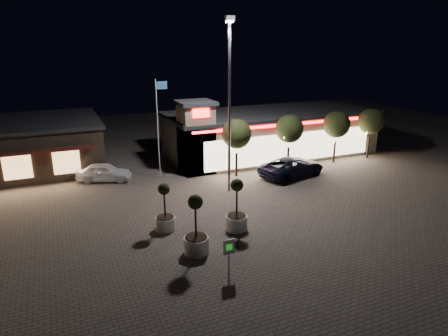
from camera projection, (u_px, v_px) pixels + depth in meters
name	position (u px, v px, depth m)	size (l,w,h in m)	color
ground	(254.00, 242.00, 22.32)	(90.00, 90.00, 0.00)	#62584F
retail_building	(267.00, 133.00, 39.10)	(20.40, 8.40, 6.10)	gray
restaurant_building	(0.00, 147.00, 33.91)	(16.40, 11.00, 4.30)	#382D23
floodlight_pole	(229.00, 97.00, 27.98)	(0.60, 0.40, 12.38)	gray
flagpole	(159.00, 121.00, 31.58)	(0.95, 0.10, 8.00)	white
string_tree_a	(237.00, 134.00, 32.40)	(2.42, 2.42, 4.79)	#332319
string_tree_b	(289.00, 129.00, 34.28)	(2.42, 2.42, 4.79)	#332319
string_tree_c	(337.00, 125.00, 36.16)	(2.42, 2.42, 4.79)	#332319
string_tree_d	(371.00, 121.00, 37.66)	(2.42, 2.42, 4.79)	#332319
pickup_truck	(292.00, 167.00, 33.08)	(2.72, 5.89, 1.64)	black
white_sedan	(104.00, 172.00, 32.00)	(1.73, 4.30, 1.47)	white
planter_left	(165.00, 216.00, 23.52)	(1.19, 1.19, 2.93)	silver
planter_mid	(196.00, 235.00, 20.88)	(1.34, 1.34, 3.29)	silver
planter_right	(237.00, 214.00, 23.56)	(1.29, 1.29, 3.18)	silver
valet_sign	(229.00, 250.00, 18.94)	(0.59, 0.08, 1.80)	gray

